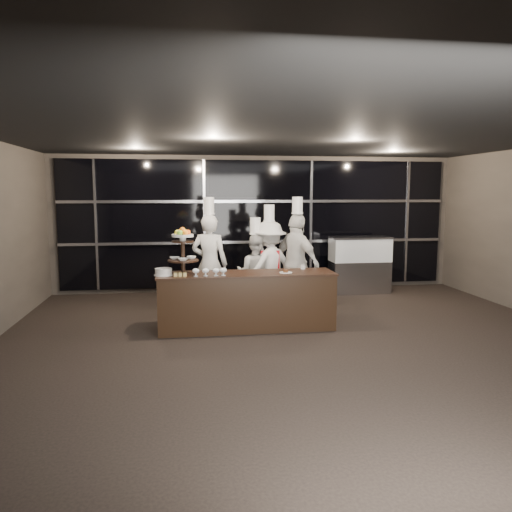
{
  "coord_description": "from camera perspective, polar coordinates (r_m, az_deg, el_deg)",
  "views": [
    {
      "loc": [
        -1.67,
        -6.07,
        2.21
      ],
      "look_at": [
        -0.48,
        2.05,
        1.15
      ],
      "focal_mm": 35.0,
      "sensor_mm": 36.0,
      "label": 1
    }
  ],
  "objects": [
    {
      "name": "layer_cake",
      "position": [
        7.87,
        -10.53,
        -1.8
      ],
      "size": [
        0.3,
        0.3,
        0.11
      ],
      "color": "white",
      "rests_on": "buffet_counter"
    },
    {
      "name": "chef_a",
      "position": [
        9.08,
        -5.33,
        -0.77
      ],
      "size": [
        0.77,
        0.63,
        2.11
      ],
      "color": "silver",
      "rests_on": "ground"
    },
    {
      "name": "compotes",
      "position": [
        7.7,
        -5.26,
        -1.69
      ],
      "size": [
        0.53,
        0.11,
        0.12
      ],
      "color": "silver",
      "rests_on": "buffet_counter"
    },
    {
      "name": "pastry_squares",
      "position": [
        7.76,
        -8.65,
        -2.09
      ],
      "size": [
        0.2,
        0.13,
        0.05
      ],
      "color": "#DCBE6B",
      "rests_on": "buffet_counter"
    },
    {
      "name": "display_stand",
      "position": [
        7.87,
        -8.36,
        0.93
      ],
      "size": [
        0.48,
        0.48,
        0.74
      ],
      "color": "black",
      "rests_on": "buffet_counter"
    },
    {
      "name": "chef_d",
      "position": [
        9.13,
        4.68,
        -0.76
      ],
      "size": [
        0.93,
        1.14,
        2.12
      ],
      "color": "white",
      "rests_on": "ground"
    },
    {
      "name": "chef_cup",
      "position": [
        8.4,
        5.39,
        -1.26
      ],
      "size": [
        0.08,
        0.08,
        0.07
      ],
      "primitive_type": "cylinder",
      "color": "white",
      "rests_on": "buffet_counter"
    },
    {
      "name": "display_case",
      "position": [
        11.15,
        11.76,
        -0.65
      ],
      "size": [
        1.29,
        0.56,
        1.24
      ],
      "color": "#A5A5AA",
      "rests_on": "ground"
    },
    {
      "name": "room",
      "position": [
        6.33,
        6.99,
        0.88
      ],
      "size": [
        10.0,
        10.0,
        10.0
      ],
      "color": "black",
      "rests_on": "ground"
    },
    {
      "name": "chef_b",
      "position": [
        9.11,
        -0.08,
        -1.9
      ],
      "size": [
        0.86,
        0.77,
        1.75
      ],
      "color": "silver",
      "rests_on": "ground"
    },
    {
      "name": "window_wall",
      "position": [
        11.15,
        0.27,
        3.72
      ],
      "size": [
        8.6,
        0.1,
        2.8
      ],
      "color": "black",
      "rests_on": "ground"
    },
    {
      "name": "small_plate",
      "position": [
        7.99,
        3.41,
        -1.84
      ],
      "size": [
        0.2,
        0.2,
        0.05
      ],
      "color": "white",
      "rests_on": "buffet_counter"
    },
    {
      "name": "buffet_counter",
      "position": [
        8.07,
        -1.1,
        -5.12
      ],
      "size": [
        2.84,
        0.74,
        0.92
      ],
      "color": "black",
      "rests_on": "ground"
    },
    {
      "name": "chef_c",
      "position": [
        9.16,
        1.49,
        -1.18
      ],
      "size": [
        1.25,
        1.11,
        1.98
      ],
      "color": "white",
      "rests_on": "ground"
    }
  ]
}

